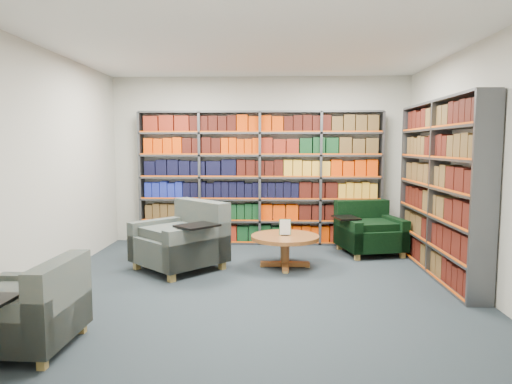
{
  "coord_description": "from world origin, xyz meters",
  "views": [
    {
      "loc": [
        0.22,
        -5.26,
        1.64
      ],
      "look_at": [
        0.0,
        0.6,
        1.05
      ],
      "focal_mm": 32.0,
      "sensor_mm": 36.0,
      "label": 1
    }
  ],
  "objects_px": {
    "chair_teal_left": "(185,242)",
    "chair_teal_front": "(32,313)",
    "chair_green_right": "(368,232)",
    "coffee_table": "(285,242)"
  },
  "relations": [
    {
      "from": "chair_teal_left",
      "to": "chair_teal_front",
      "type": "relative_size",
      "value": 1.46
    },
    {
      "from": "chair_green_right",
      "to": "coffee_table",
      "type": "relative_size",
      "value": 1.2
    },
    {
      "from": "chair_teal_left",
      "to": "chair_teal_front",
      "type": "distance_m",
      "value": 2.62
    },
    {
      "from": "chair_teal_left",
      "to": "chair_teal_front",
      "type": "xyz_separation_m",
      "value": [
        -0.76,
        -2.5,
        -0.06
      ]
    },
    {
      "from": "chair_green_right",
      "to": "coffee_table",
      "type": "xyz_separation_m",
      "value": [
        -1.3,
        -0.91,
        0.03
      ]
    },
    {
      "from": "chair_teal_left",
      "to": "chair_green_right",
      "type": "bearing_deg",
      "value": 20.94
    },
    {
      "from": "chair_green_right",
      "to": "chair_teal_front",
      "type": "relative_size",
      "value": 1.17
    },
    {
      "from": "chair_green_right",
      "to": "chair_teal_front",
      "type": "bearing_deg",
      "value": -134.1
    },
    {
      "from": "chair_teal_front",
      "to": "coffee_table",
      "type": "relative_size",
      "value": 1.03
    },
    {
      "from": "chair_teal_left",
      "to": "chair_teal_front",
      "type": "bearing_deg",
      "value": -106.92
    }
  ]
}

